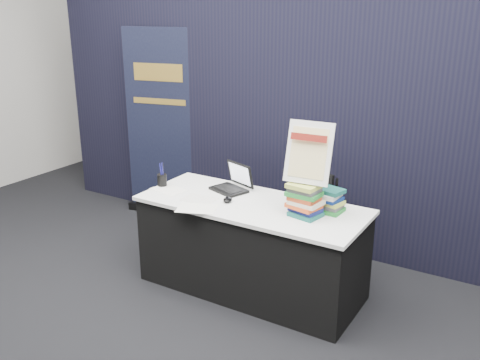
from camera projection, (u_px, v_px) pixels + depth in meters
name	position (u px, v px, depth m)	size (l,w,h in m)	color
floor	(214.00, 320.00, 3.96)	(8.00, 8.00, 0.00)	black
wall_back	(391.00, 43.00, 6.65)	(8.00, 0.02, 3.50)	#BCB8B1
drape_partition	(310.00, 122.00, 4.88)	(6.00, 0.08, 2.40)	black
display_table	(251.00, 247.00, 4.29)	(1.80, 0.75, 0.75)	black
laptop	(231.00, 184.00, 4.45)	(0.34, 0.32, 0.22)	black
mouse	(228.00, 200.00, 4.19)	(0.07, 0.11, 0.03)	black
brochure_left	(168.00, 189.00, 4.47)	(0.28, 0.20, 0.00)	white
brochure_mid	(199.00, 199.00, 4.25)	(0.26, 0.18, 0.00)	silver
brochure_right	(197.00, 208.00, 4.06)	(0.30, 0.21, 0.00)	white
pen_cup	(162.00, 180.00, 4.54)	(0.08, 0.08, 0.10)	black
book_stack_tall	(305.00, 200.00, 3.89)	(0.25, 0.21, 0.25)	#15534B
book_stack_short	(328.00, 200.00, 3.98)	(0.23, 0.19, 0.18)	#217E30
info_sign	(309.00, 153.00, 3.80)	(0.35, 0.17, 0.46)	black
pullup_banner	(162.00, 135.00, 5.71)	(0.85, 0.28, 2.00)	black
stacking_chair	(306.00, 220.00, 4.49)	(0.51, 0.52, 0.90)	black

